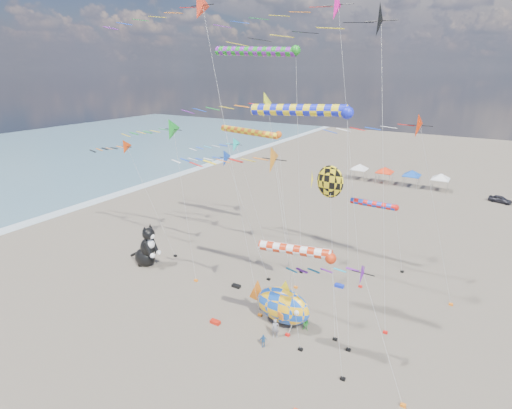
{
  "coord_description": "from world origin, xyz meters",
  "views": [
    {
      "loc": [
        16.1,
        -17.37,
        21.29
      ],
      "look_at": [
        -1.44,
        12.0,
        9.61
      ],
      "focal_mm": 28.0,
      "sensor_mm": 36.0,
      "label": 1
    }
  ],
  "objects_px": {
    "fish_inflatable": "(282,305)",
    "child_green": "(306,324)",
    "parked_car": "(500,199)",
    "cat_inflatable": "(146,245)",
    "person_adult": "(275,328)",
    "child_blue": "(263,341)"
  },
  "relations": [
    {
      "from": "parked_car",
      "to": "cat_inflatable",
      "type": "bearing_deg",
      "value": 163.05
    },
    {
      "from": "fish_inflatable",
      "to": "child_green",
      "type": "xyz_separation_m",
      "value": [
        2.06,
        0.5,
        -1.45
      ]
    },
    {
      "from": "child_blue",
      "to": "parked_car",
      "type": "relative_size",
      "value": 0.32
    },
    {
      "from": "person_adult",
      "to": "child_green",
      "type": "relative_size",
      "value": 1.4
    },
    {
      "from": "cat_inflatable",
      "to": "person_adult",
      "type": "relative_size",
      "value": 2.97
    },
    {
      "from": "cat_inflatable",
      "to": "parked_car",
      "type": "height_order",
      "value": "cat_inflatable"
    },
    {
      "from": "fish_inflatable",
      "to": "child_green",
      "type": "distance_m",
      "value": 2.57
    },
    {
      "from": "child_blue",
      "to": "person_adult",
      "type": "bearing_deg",
      "value": 43.58
    },
    {
      "from": "fish_inflatable",
      "to": "parked_car",
      "type": "xyz_separation_m",
      "value": [
        15.85,
        48.84,
        -1.45
      ]
    },
    {
      "from": "cat_inflatable",
      "to": "parked_car",
      "type": "distance_m",
      "value": 57.89
    },
    {
      "from": "person_adult",
      "to": "child_blue",
      "type": "relative_size",
      "value": 1.52
    },
    {
      "from": "child_green",
      "to": "child_blue",
      "type": "bearing_deg",
      "value": -127.68
    },
    {
      "from": "person_adult",
      "to": "parked_car",
      "type": "distance_m",
      "value": 52.86
    },
    {
      "from": "fish_inflatable",
      "to": "child_green",
      "type": "height_order",
      "value": "fish_inflatable"
    },
    {
      "from": "cat_inflatable",
      "to": "person_adult",
      "type": "xyz_separation_m",
      "value": [
        18.65,
        -3.88,
        -1.67
      ]
    },
    {
      "from": "cat_inflatable",
      "to": "child_green",
      "type": "xyz_separation_m",
      "value": [
        20.47,
        -1.72,
        -1.91
      ]
    },
    {
      "from": "cat_inflatable",
      "to": "fish_inflatable",
      "type": "bearing_deg",
      "value": -5.63
    },
    {
      "from": "person_adult",
      "to": "fish_inflatable",
      "type": "bearing_deg",
      "value": 62.12
    },
    {
      "from": "child_green",
      "to": "parked_car",
      "type": "height_order",
      "value": "child_green"
    },
    {
      "from": "cat_inflatable",
      "to": "parked_car",
      "type": "bearing_deg",
      "value": 54.94
    },
    {
      "from": "person_adult",
      "to": "child_green",
      "type": "height_order",
      "value": "person_adult"
    },
    {
      "from": "person_adult",
      "to": "child_green",
      "type": "distance_m",
      "value": 2.84
    }
  ]
}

